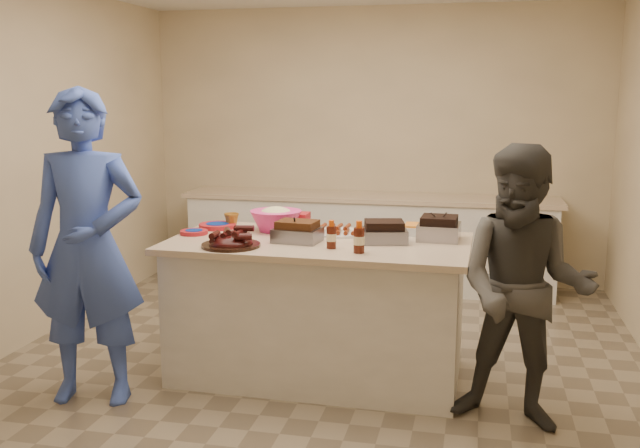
% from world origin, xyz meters
% --- Properties ---
extents(room, '(4.50, 5.00, 2.70)m').
position_xyz_m(room, '(0.00, 0.00, 0.00)').
color(room, beige).
rests_on(room, ground).
extents(back_counter, '(3.60, 0.64, 0.90)m').
position_xyz_m(back_counter, '(0.00, 2.20, 0.45)').
color(back_counter, silver).
rests_on(back_counter, ground).
extents(island, '(1.97, 1.06, 0.92)m').
position_xyz_m(island, '(0.02, -0.12, 0.00)').
color(island, silver).
rests_on(island, ground).
extents(rib_platter, '(0.38, 0.38, 0.15)m').
position_xyz_m(rib_platter, '(-0.47, -0.42, 0.92)').
color(rib_platter, '#3A0C0C').
rests_on(rib_platter, island).
extents(pulled_pork_tray, '(0.31, 0.25, 0.09)m').
position_xyz_m(pulled_pork_tray, '(-0.10, -0.18, 0.92)').
color(pulled_pork_tray, '#47230F').
rests_on(pulled_pork_tray, island).
extents(brisket_tray, '(0.33, 0.30, 0.09)m').
position_xyz_m(brisket_tray, '(0.45, -0.07, 0.92)').
color(brisket_tray, black).
rests_on(brisket_tray, island).
extents(roasting_pan, '(0.28, 0.28, 0.11)m').
position_xyz_m(roasting_pan, '(0.79, 0.08, 0.92)').
color(roasting_pan, gray).
rests_on(roasting_pan, island).
extents(coleslaw_bowl, '(0.36, 0.36, 0.25)m').
position_xyz_m(coleslaw_bowl, '(-0.34, 0.14, 0.92)').
color(coleslaw_bowl, '#E32E85').
rests_on(coleslaw_bowl, island).
extents(sausage_plate, '(0.37, 0.37, 0.06)m').
position_xyz_m(sausage_plate, '(0.11, 0.12, 0.92)').
color(sausage_plate, silver).
rests_on(sausage_plate, island).
extents(mac_cheese_dish, '(0.28, 0.21, 0.07)m').
position_xyz_m(mac_cheese_dish, '(0.68, 0.23, 0.92)').
color(mac_cheese_dish, orange).
rests_on(mac_cheese_dish, island).
extents(bbq_bottle_a, '(0.06, 0.06, 0.18)m').
position_xyz_m(bbq_bottle_a, '(0.15, -0.33, 0.92)').
color(bbq_bottle_a, '#3E130A').
rests_on(bbq_bottle_a, island).
extents(bbq_bottle_b, '(0.07, 0.07, 0.19)m').
position_xyz_m(bbq_bottle_b, '(0.34, -0.42, 0.92)').
color(bbq_bottle_b, '#3E130A').
rests_on(bbq_bottle_b, island).
extents(mustard_bottle, '(0.04, 0.04, 0.12)m').
position_xyz_m(mustard_bottle, '(-0.10, -0.04, 0.92)').
color(mustard_bottle, yellow).
rests_on(mustard_bottle, island).
extents(sauce_bowl, '(0.15, 0.05, 0.15)m').
position_xyz_m(sauce_bowl, '(-0.10, -0.00, 0.92)').
color(sauce_bowl, silver).
rests_on(sauce_bowl, island).
extents(plate_stack_large, '(0.27, 0.27, 0.03)m').
position_xyz_m(plate_stack_large, '(-0.77, 0.15, 0.92)').
color(plate_stack_large, maroon).
rests_on(plate_stack_large, island).
extents(plate_stack_small, '(0.19, 0.19, 0.03)m').
position_xyz_m(plate_stack_small, '(-0.85, -0.10, 0.92)').
color(plate_stack_small, maroon).
rests_on(plate_stack_small, island).
extents(plastic_cup, '(0.11, 0.10, 0.11)m').
position_xyz_m(plastic_cup, '(-0.69, 0.22, 0.92)').
color(plastic_cup, '#8C5A1A').
rests_on(plastic_cup, island).
extents(basket_stack, '(0.21, 0.16, 0.10)m').
position_xyz_m(basket_stack, '(-0.25, 0.30, 0.92)').
color(basket_stack, maroon).
rests_on(basket_stack, island).
extents(guest_blue, '(1.04, 2.01, 0.46)m').
position_xyz_m(guest_blue, '(-1.25, -0.78, 0.00)').
color(guest_blue, '#3D5AC3').
rests_on(guest_blue, ground).
extents(guest_gray, '(1.06, 1.72, 0.61)m').
position_xyz_m(guest_gray, '(1.30, -0.59, 0.00)').
color(guest_gray, '#484641').
rests_on(guest_gray, ground).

